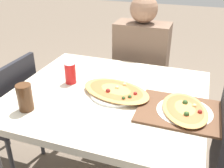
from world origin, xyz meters
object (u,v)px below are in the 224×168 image
(pizza_second, at_px, (185,110))
(pizza_main, at_px, (116,91))
(chair_side_left, at_px, (8,111))
(person_seated, at_px, (141,59))
(chair_far_seated, at_px, (143,77))
(dining_table, at_px, (108,105))
(soda_can, at_px, (70,73))
(drink_glass, at_px, (25,97))

(pizza_second, bearing_deg, pizza_main, 169.58)
(chair_side_left, relative_size, person_seated, 0.73)
(chair_far_seated, bearing_deg, chair_side_left, 47.75)
(chair_far_seated, relative_size, pizza_second, 2.35)
(dining_table, relative_size, chair_far_seated, 1.23)
(dining_table, xyz_separation_m, person_seated, (0.02, 0.70, 0.02))
(dining_table, height_order, pizza_second, pizza_second)
(dining_table, bearing_deg, chair_side_left, -178.77)
(dining_table, height_order, chair_far_seated, chair_far_seated)
(chair_side_left, bearing_deg, pizza_second, -92.56)
(soda_can, xyz_separation_m, drink_glass, (-0.07, -0.34, 0.01))
(chair_side_left, distance_m, person_seated, 1.05)
(pizza_main, height_order, pizza_second, pizza_second)
(person_seated, xyz_separation_m, soda_can, (-0.28, -0.65, 0.12))
(chair_far_seated, xyz_separation_m, pizza_second, (0.40, -0.87, 0.29))
(chair_far_seated, xyz_separation_m, pizza_main, (0.03, -0.81, 0.29))
(pizza_second, bearing_deg, chair_far_seated, 114.78)
(soda_can, bearing_deg, drink_glass, -102.04)
(drink_glass, bearing_deg, person_seated, 70.56)
(chair_far_seated, distance_m, pizza_second, 1.01)
(soda_can, xyz_separation_m, pizza_second, (0.68, -0.11, -0.04))
(chair_side_left, distance_m, pizza_second, 1.19)
(chair_side_left, bearing_deg, pizza_main, -88.66)
(dining_table, xyz_separation_m, chair_side_left, (-0.73, -0.02, -0.19))
(dining_table, distance_m, chair_far_seated, 0.83)
(dining_table, bearing_deg, person_seated, 88.29)
(pizza_main, height_order, drink_glass, drink_glass)
(dining_table, distance_m, chair_side_left, 0.75)
(person_seated, bearing_deg, soda_can, 66.92)
(chair_far_seated, relative_size, soda_can, 6.97)
(drink_glass, distance_m, pizza_second, 0.79)
(chair_side_left, height_order, soda_can, soda_can)
(chair_far_seated, bearing_deg, pizza_main, 91.80)
(dining_table, relative_size, person_seated, 0.89)
(chair_far_seated, distance_m, drink_glass, 1.21)
(dining_table, xyz_separation_m, pizza_second, (0.42, -0.07, 0.10))
(person_seated, height_order, pizza_second, person_seated)
(chair_side_left, xyz_separation_m, pizza_second, (1.15, -0.05, 0.29))
(drink_glass, bearing_deg, dining_table, 41.88)
(chair_far_seated, bearing_deg, soda_can, 70.00)
(dining_table, xyz_separation_m, soda_can, (-0.26, 0.05, 0.14))
(soda_can, bearing_deg, pizza_second, -9.42)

